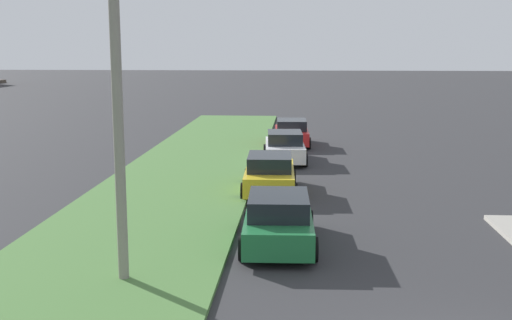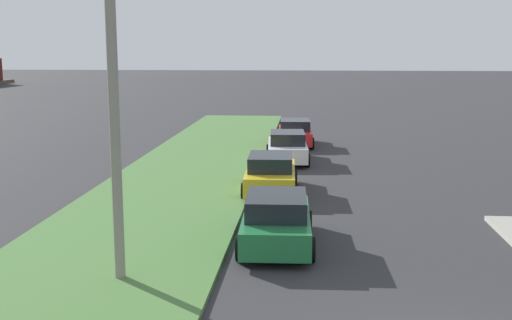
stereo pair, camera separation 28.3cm
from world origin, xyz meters
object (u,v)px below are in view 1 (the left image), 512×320
object	(u,v)px
parked_car_red	(291,133)
parked_car_yellow	(270,174)
streetlight	(133,93)
parked_car_white	(285,147)
parked_car_green	(279,220)

from	to	relation	value
parked_car_red	parked_car_yellow	bearing A→B (deg)	174.72
streetlight	parked_car_white	bearing A→B (deg)	-10.35
parked_car_yellow	parked_car_green	bearing A→B (deg)	-176.83
parked_car_green	parked_car_yellow	size ratio (longest dim) A/B	1.00
parked_car_yellow	parked_car_white	size ratio (longest dim) A/B	0.99
parked_car_green	parked_car_white	size ratio (longest dim) A/B	0.99
parked_car_red	streetlight	bearing A→B (deg)	169.34
parked_car_yellow	parked_car_red	size ratio (longest dim) A/B	1.00
streetlight	parked_car_yellow	bearing A→B (deg)	-14.98
parked_car_green	streetlight	size ratio (longest dim) A/B	0.58
parked_car_green	parked_car_white	distance (m)	13.21
parked_car_red	streetlight	distance (m)	22.06
parked_car_white	streetlight	world-z (taller)	streetlight
parked_car_green	parked_car_red	bearing A→B (deg)	-2.02
parked_car_green	parked_car_red	xyz separation A→B (m)	(18.46, -0.10, 0.00)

